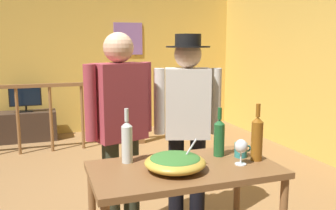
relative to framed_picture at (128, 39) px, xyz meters
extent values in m
plane|color=olive|center=(-0.70, -3.31, -1.64)|extent=(8.76, 8.76, 0.00)
cube|color=gold|center=(-0.70, 0.06, -0.31)|extent=(5.44, 0.10, 2.65)
cube|color=gold|center=(2.02, -2.30, -0.31)|extent=(0.10, 5.05, 2.65)
cube|color=#8661AC|center=(0.00, 0.00, 0.00)|extent=(0.51, 0.03, 0.56)
cylinder|color=brown|center=(-1.84, -1.05, -1.17)|extent=(0.04, 0.04, 0.95)
cylinder|color=brown|center=(-1.40, -1.05, -1.17)|extent=(0.04, 0.04, 0.95)
cylinder|color=brown|center=(-0.95, -1.05, -1.17)|extent=(0.04, 0.04, 0.95)
cylinder|color=brown|center=(-0.51, -1.05, -1.17)|extent=(0.04, 0.04, 0.95)
cylinder|color=brown|center=(-0.07, -1.05, -1.17)|extent=(0.04, 0.04, 0.95)
cube|color=brown|center=(-1.62, -1.05, -0.67)|extent=(3.18, 0.07, 0.05)
cube|color=brown|center=(-0.07, -1.05, -1.12)|extent=(0.10, 0.10, 1.05)
cube|color=#38281E|center=(-1.76, -0.29, -1.40)|extent=(0.90, 0.40, 0.47)
cube|color=black|center=(-1.76, -0.29, -1.16)|extent=(0.20, 0.12, 0.02)
cylinder|color=black|center=(-1.76, -0.29, -1.11)|extent=(0.03, 0.03, 0.08)
cube|color=black|center=(-1.76, -0.32, -0.92)|extent=(0.49, 0.06, 0.30)
cube|color=black|center=(-1.76, -0.35, -0.92)|extent=(0.45, 0.01, 0.27)
cube|color=brown|center=(-0.66, -4.39, -0.88)|extent=(1.19, 0.64, 0.04)
cylinder|color=brown|center=(-0.10, -4.10, -1.27)|extent=(0.05, 0.05, 0.74)
ellipsoid|color=gold|center=(-0.74, -4.43, -0.81)|extent=(0.38, 0.38, 0.10)
ellipsoid|color=#38702D|center=(-0.74, -4.43, -0.78)|extent=(0.31, 0.31, 0.05)
cylinder|color=silver|center=(-0.66, -4.43, -0.76)|extent=(0.14, 0.01, 0.19)
cylinder|color=silver|center=(-0.30, -4.47, -0.85)|extent=(0.07, 0.07, 0.01)
cylinder|color=silver|center=(-0.30, -4.47, -0.81)|extent=(0.01, 0.01, 0.08)
ellipsoid|color=silver|center=(-0.30, -4.47, -0.73)|extent=(0.08, 0.08, 0.09)
cylinder|color=#1E5628|center=(-0.35, -4.26, -0.74)|extent=(0.07, 0.07, 0.22)
cone|color=#1E5628|center=(-0.35, -4.26, -0.61)|extent=(0.07, 0.07, 0.03)
cylinder|color=#1E5628|center=(-0.35, -4.26, -0.56)|extent=(0.03, 0.03, 0.08)
cylinder|color=silver|center=(-0.98, -4.18, -0.74)|extent=(0.07, 0.07, 0.24)
cone|color=silver|center=(-0.98, -4.18, -0.60)|extent=(0.07, 0.07, 0.03)
cylinder|color=silver|center=(-0.98, -4.18, -0.54)|extent=(0.03, 0.03, 0.09)
cylinder|color=brown|center=(-0.16, -4.42, -0.73)|extent=(0.08, 0.08, 0.26)
cone|color=brown|center=(-0.16, -4.42, -0.58)|extent=(0.08, 0.08, 0.03)
cylinder|color=brown|center=(-0.16, -4.42, -0.52)|extent=(0.03, 0.03, 0.09)
cylinder|color=teal|center=(-0.22, -4.33, -0.81)|extent=(0.09, 0.09, 0.10)
torus|color=teal|center=(-0.16, -4.33, -0.80)|extent=(0.05, 0.01, 0.05)
cylinder|color=#2D3323|center=(-0.85, -3.72, -1.23)|extent=(0.13, 0.13, 0.83)
cylinder|color=#2D3323|center=(-1.02, -3.77, -1.23)|extent=(0.13, 0.13, 0.83)
cube|color=#9E3842|center=(-0.94, -3.75, -0.52)|extent=(0.43, 0.33, 0.59)
cylinder|color=#9E3842|center=(-0.71, -3.67, -0.51)|extent=(0.09, 0.09, 0.56)
cylinder|color=#9E3842|center=(-1.16, -3.82, -0.51)|extent=(0.09, 0.09, 0.56)
sphere|color=#D8A884|center=(-0.94, -3.75, -0.12)|extent=(0.23, 0.23, 0.23)
cylinder|color=black|center=(-0.29, -3.77, -1.24)|extent=(0.13, 0.13, 0.80)
cylinder|color=black|center=(-0.46, -3.72, -1.24)|extent=(0.13, 0.13, 0.80)
cube|color=beige|center=(-0.38, -3.75, -0.56)|extent=(0.41, 0.32, 0.56)
cylinder|color=beige|center=(-0.16, -3.82, -0.55)|extent=(0.09, 0.09, 0.54)
cylinder|color=beige|center=(-0.60, -3.67, -0.55)|extent=(0.09, 0.09, 0.54)
sphere|color=beige|center=(-0.38, -3.75, -0.17)|extent=(0.22, 0.22, 0.22)
cylinder|color=black|center=(-0.38, -3.75, -0.11)|extent=(0.35, 0.35, 0.01)
cylinder|color=black|center=(-0.38, -3.75, -0.06)|extent=(0.21, 0.21, 0.10)
camera|label=1|loc=(-1.48, -6.43, -0.09)|focal=38.65mm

